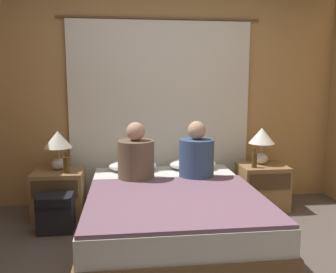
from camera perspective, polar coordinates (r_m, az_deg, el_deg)
The scene contains 15 objects.
wall_back at distance 4.19m, azimuth -1.31°, elevation 6.42°, with size 4.32×0.06×2.50m.
curtain_panel at distance 4.14m, azimuth -1.22°, elevation 3.81°, with size 2.29×0.02×2.13m.
bed at distance 3.32m, azimuth 0.62°, elevation -12.40°, with size 1.52×1.95×0.45m.
nightstand_left at distance 3.97m, azimuth -17.05°, elevation -8.77°, with size 0.51×0.44×0.50m.
nightstand_right at distance 4.19m, azimuth 14.83°, elevation -7.74°, with size 0.51×0.44×0.50m.
lamp_left at distance 3.91m, azimuth -17.23°, elevation -1.08°, with size 0.29×0.29×0.41m.
lamp_right at distance 4.14m, azimuth 14.79°, elevation -0.46°, with size 0.29×0.29×0.41m.
pillow_left at distance 3.94m, azimuth -5.68°, elevation -4.66°, with size 0.53×0.34×0.12m.
pillow_right at distance 4.01m, azimuth 3.97°, elevation -4.41°, with size 0.53×0.34×0.12m.
blanket_on_bed at distance 2.96m, azimuth 1.39°, elevation -10.11°, with size 1.46×1.29×0.03m.
person_left_in_bed at distance 3.53m, azimuth -5.16°, elevation -3.38°, with size 0.36×0.36×0.58m.
person_right_in_bed at distance 3.60m, azimuth 4.59°, elevation -3.11°, with size 0.35×0.35×0.59m.
beer_bottle_on_left_stand at distance 3.78m, azimuth -15.97°, elevation -4.34°, with size 0.07×0.07×0.23m.
beer_bottle_on_right_stand at distance 3.98m, azimuth 13.67°, elevation -3.68°, with size 0.06×0.06×0.21m.
backpack_on_floor at distance 3.61m, azimuth -17.59°, elevation -11.31°, with size 0.33×0.26×0.36m.
Camera 1 is at (-0.40, -2.42, 1.42)m, focal length 38.00 mm.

